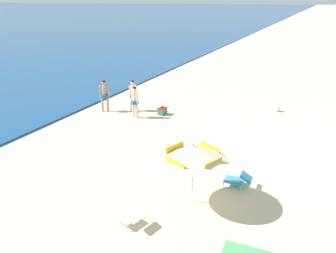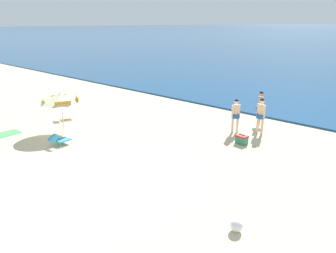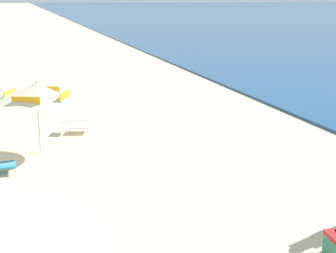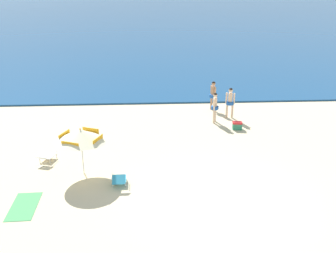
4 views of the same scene
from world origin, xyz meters
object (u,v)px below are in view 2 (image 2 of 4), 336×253
object	(u,v)px
cooler_box	(242,139)
beach_ball	(236,226)
lounge_chair_under_umbrella	(60,139)
person_standing_near_shore	(261,114)
beach_umbrella_striped_main	(61,98)
person_wading_in	(236,114)
lounge_chair_beside_umbrella	(66,115)
beach_towel	(0,135)
person_standing_beside	(260,105)

from	to	relation	value
cooler_box	beach_ball	distance (m)	6.46
lounge_chair_under_umbrella	beach_ball	world-z (taller)	lounge_chair_under_umbrella
beach_ball	person_standing_near_shore	bearing A→B (deg)	113.11
beach_umbrella_striped_main	person_wading_in	bearing A→B (deg)	41.29
beach_umbrella_striped_main	person_standing_near_shore	xyz separation A→B (m)	(7.30, 6.22, -0.66)
person_wading_in	cooler_box	distance (m)	1.70
beach_umbrella_striped_main	person_standing_near_shore	bearing A→B (deg)	40.42
lounge_chair_under_umbrella	beach_ball	bearing A→B (deg)	-0.84
lounge_chair_beside_umbrella	person_standing_near_shore	bearing A→B (deg)	29.00
lounge_chair_beside_umbrella	beach_towel	xyz separation A→B (m)	(0.05, -3.55, -0.27)
person_standing_beside	lounge_chair_under_umbrella	bearing A→B (deg)	-120.15
lounge_chair_beside_umbrella	person_standing_beside	bearing A→B (deg)	37.57
cooler_box	beach_towel	size ratio (longest dim) A/B	0.29
lounge_chair_under_umbrella	cooler_box	world-z (taller)	lounge_chair_under_umbrella
cooler_box	lounge_chair_under_umbrella	bearing A→B (deg)	-136.56
person_standing_beside	person_wading_in	world-z (taller)	person_standing_beside
beach_towel	beach_umbrella_striped_main	bearing A→B (deg)	53.70
lounge_chair_under_umbrella	beach_towel	xyz separation A→B (m)	(-3.26, -1.28, -0.26)
cooler_box	beach_ball	size ratio (longest dim) A/B	1.58
beach_umbrella_striped_main	cooler_box	size ratio (longest dim) A/B	5.34
lounge_chair_under_umbrella	person_standing_near_shore	bearing A→B (deg)	51.62
lounge_chair_beside_umbrella	person_wading_in	size ratio (longest dim) A/B	0.58
lounge_chair_beside_umbrella	cooler_box	bearing A→B (deg)	19.64
person_standing_beside	beach_towel	size ratio (longest dim) A/B	0.98
person_standing_near_shore	person_standing_beside	xyz separation A→B (m)	(-0.74, 1.39, 0.01)
beach_ball	person_wading_in	bearing A→B (deg)	121.49
person_standing_near_shore	beach_ball	bearing A→B (deg)	-66.89
beach_umbrella_striped_main	beach_ball	world-z (taller)	beach_umbrella_striped_main
cooler_box	person_standing_near_shore	bearing A→B (deg)	91.73
person_wading_in	beach_ball	distance (m)	7.98
person_wading_in	beach_towel	size ratio (longest dim) A/B	0.93
lounge_chair_under_umbrella	person_standing_near_shore	world-z (taller)	person_standing_near_shore
person_standing_near_shore	person_wading_in	world-z (taller)	person_standing_near_shore
person_standing_near_shore	beach_towel	size ratio (longest dim) A/B	0.97
lounge_chair_under_umbrella	lounge_chair_beside_umbrella	world-z (taller)	lounge_chair_under_umbrella
lounge_chair_beside_umbrella	beach_towel	bearing A→B (deg)	-89.24
lounge_chair_beside_umbrella	person_standing_near_shore	distance (m)	10.41
lounge_chair_beside_umbrella	person_wading_in	xyz separation A→B (m)	(8.11, 4.37, 0.69)
person_wading_in	beach_towel	distance (m)	11.34
lounge_chair_beside_umbrella	beach_towel	size ratio (longest dim) A/B	0.54
person_standing_beside	beach_ball	bearing A→B (deg)	-66.10
beach_ball	beach_umbrella_striped_main	bearing A→B (deg)	173.40
cooler_box	beach_ball	xyz separation A→B (m)	(3.12, -5.66, -0.04)
lounge_chair_beside_umbrella	person_standing_beside	size ratio (longest dim) A/B	0.55
cooler_box	lounge_chair_beside_umbrella	bearing A→B (deg)	-160.36
beach_ball	beach_towel	world-z (taller)	beach_ball
beach_ball	beach_towel	bearing A→B (deg)	-174.61
lounge_chair_beside_umbrella	beach_ball	bearing A→B (deg)	-11.06
beach_umbrella_striped_main	lounge_chair_beside_umbrella	bearing A→B (deg)	146.42
lounge_chair_beside_umbrella	person_wading_in	distance (m)	9.24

